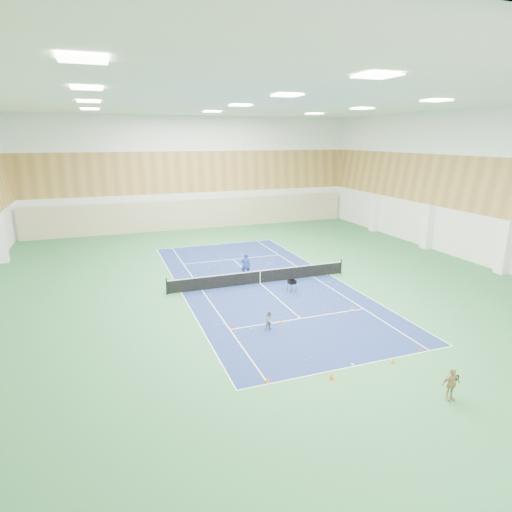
# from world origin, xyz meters

# --- Properties ---
(ground) EXTENTS (40.00, 40.00, 0.00)m
(ground) POSITION_xyz_m (0.00, 0.00, 0.00)
(ground) COLOR #2E6C3E
(ground) RESTS_ON ground
(room_shell) EXTENTS (36.00, 40.00, 12.00)m
(room_shell) POSITION_xyz_m (0.00, 0.00, 6.00)
(room_shell) COLOR white
(room_shell) RESTS_ON ground
(wood_cladding) EXTENTS (36.00, 40.00, 8.00)m
(wood_cladding) POSITION_xyz_m (0.00, 0.00, 8.00)
(wood_cladding) COLOR #AC7E40
(wood_cladding) RESTS_ON room_shell
(ceiling_light_grid) EXTENTS (21.40, 25.40, 0.06)m
(ceiling_light_grid) POSITION_xyz_m (0.00, 0.00, 11.92)
(ceiling_light_grid) COLOR white
(ceiling_light_grid) RESTS_ON room_shell
(court_surface) EXTENTS (10.97, 23.77, 0.01)m
(court_surface) POSITION_xyz_m (0.00, 0.00, 0.01)
(court_surface) COLOR navy
(court_surface) RESTS_ON ground
(tennis_balls_scatter) EXTENTS (10.57, 22.77, 0.07)m
(tennis_balls_scatter) POSITION_xyz_m (0.00, 0.00, 0.05)
(tennis_balls_scatter) COLOR #C6D624
(tennis_balls_scatter) RESTS_ON ground
(tennis_net) EXTENTS (12.80, 0.10, 1.10)m
(tennis_net) POSITION_xyz_m (0.00, 0.00, 0.55)
(tennis_net) COLOR black
(tennis_net) RESTS_ON ground
(back_curtain) EXTENTS (35.40, 0.16, 3.20)m
(back_curtain) POSITION_xyz_m (0.00, 19.75, 1.60)
(back_curtain) COLOR #C6B793
(back_curtain) RESTS_ON ground
(coach) EXTENTS (0.73, 0.55, 1.84)m
(coach) POSITION_xyz_m (-0.52, 1.59, 0.92)
(coach) COLOR navy
(coach) RESTS_ON ground
(child_court) EXTENTS (0.61, 0.54, 1.06)m
(child_court) POSITION_xyz_m (-2.12, -7.09, 0.53)
(child_court) COLOR gray
(child_court) RESTS_ON ground
(child_apron) EXTENTS (0.81, 0.38, 1.34)m
(child_apron) POSITION_xyz_m (2.05, -15.25, 0.67)
(child_apron) COLOR tan
(child_apron) RESTS_ON ground
(ball_cart) EXTENTS (0.53, 0.53, 0.81)m
(ball_cart) POSITION_xyz_m (1.38, -2.24, 0.40)
(ball_cart) COLOR black
(ball_cart) RESTS_ON ground
(cone_svc_a) EXTENTS (0.18, 0.18, 0.20)m
(cone_svc_a) POSITION_xyz_m (-3.86, -6.24, 0.10)
(cone_svc_a) COLOR #DD440B
(cone_svc_a) RESTS_ON ground
(cone_svc_b) EXTENTS (0.20, 0.20, 0.22)m
(cone_svc_b) POSITION_xyz_m (-1.26, -6.65, 0.11)
(cone_svc_b) COLOR #ED570C
(cone_svc_b) RESTS_ON ground
(cone_svc_c) EXTENTS (0.18, 0.18, 0.20)m
(cone_svc_c) POSITION_xyz_m (1.66, -6.15, 0.10)
(cone_svc_c) COLOR #DE5E0B
(cone_svc_c) RESTS_ON ground
(cone_svc_d) EXTENTS (0.21, 0.21, 0.23)m
(cone_svc_d) POSITION_xyz_m (3.45, -6.22, 0.12)
(cone_svc_d) COLOR #FF570D
(cone_svc_d) RESTS_ON ground
(cone_base_a) EXTENTS (0.21, 0.21, 0.23)m
(cone_base_a) POSITION_xyz_m (-4.09, -11.72, 0.11)
(cone_base_a) COLOR orange
(cone_base_a) RESTS_ON ground
(cone_base_b) EXTENTS (0.22, 0.22, 0.25)m
(cone_base_b) POSITION_xyz_m (-1.49, -12.45, 0.12)
(cone_base_b) COLOR #FF5C0D
(cone_base_b) RESTS_ON ground
(cone_base_c) EXTENTS (0.19, 0.19, 0.21)m
(cone_base_c) POSITION_xyz_m (1.75, -12.22, 0.10)
(cone_base_c) COLOR orange
(cone_base_c) RESTS_ON ground
(cone_base_d) EXTENTS (0.17, 0.17, 0.19)m
(cone_base_d) POSITION_xyz_m (3.77, -11.66, 0.09)
(cone_base_d) COLOR #F4460C
(cone_base_d) RESTS_ON ground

